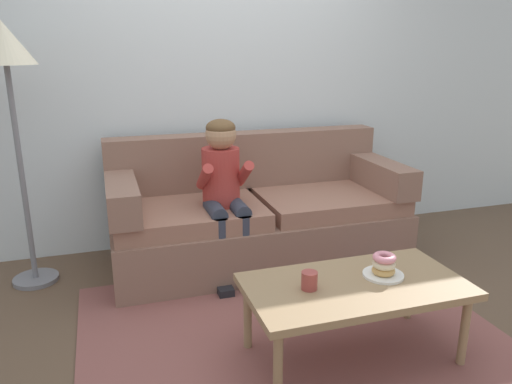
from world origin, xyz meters
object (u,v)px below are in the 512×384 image
at_px(toy_controller, 384,286).
at_px(floor_lamp, 7,67).
at_px(coffee_table, 355,290).
at_px(donut, 383,270).
at_px(couch, 257,216).
at_px(mug, 309,280).
at_px(person_child, 224,184).

xyz_separation_m(toy_controller, floor_lamp, (-2.24, 0.84, 1.42)).
relative_size(coffee_table, donut, 9.27).
bearing_deg(coffee_table, floor_lamp, 139.18).
bearing_deg(donut, couch, 100.96).
relative_size(mug, floor_lamp, 0.05).
height_order(donut, floor_lamp, floor_lamp).
bearing_deg(couch, mug, -96.86).
bearing_deg(toy_controller, person_child, -178.13).
relative_size(person_child, toy_controller, 4.87).
distance_m(coffee_table, donut, 0.19).
distance_m(couch, coffee_table, 1.36).
height_order(couch, toy_controller, couch).
bearing_deg(person_child, floor_lamp, 167.36).
relative_size(coffee_table, toy_controller, 4.92).
distance_m(couch, mug, 1.36).
bearing_deg(floor_lamp, toy_controller, -20.61).
bearing_deg(floor_lamp, donut, -37.54).
xyz_separation_m(couch, donut, (0.26, -1.33, 0.12)).
relative_size(toy_controller, floor_lamp, 0.13).
height_order(couch, person_child, person_child).
bearing_deg(mug, toy_controller, 35.98).
bearing_deg(donut, mug, -178.08).
distance_m(coffee_table, person_child, 1.25).
bearing_deg(mug, coffee_table, -2.79).
relative_size(donut, mug, 1.33).
height_order(coffee_table, toy_controller, coffee_table).
bearing_deg(coffee_table, mug, 177.21).
xyz_separation_m(coffee_table, donut, (0.17, 0.03, 0.07)).
distance_m(person_child, donut, 1.28).
bearing_deg(couch, donut, -79.04).
bearing_deg(donut, person_child, 116.41).
bearing_deg(person_child, donut, -63.59).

